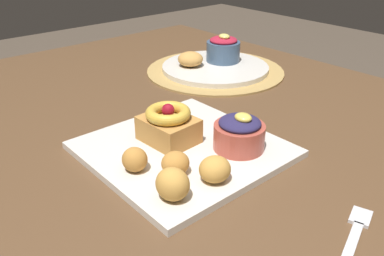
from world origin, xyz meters
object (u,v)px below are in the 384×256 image
object	(u,v)px
berry_ramekin	(239,133)
back_pastry	(190,59)
fritter_front	(215,169)
fritter_middle	(175,163)
front_plate	(183,149)
cake_slice	(168,125)
back_plate	(215,67)
back_ramekin	(223,49)
fork	(356,231)
fritter_back	(173,184)
fritter_extra	(135,159)

from	to	relation	value
berry_ramekin	back_pastry	bearing A→B (deg)	149.92
fritter_front	fritter_middle	xyz separation A→B (m)	(-0.05, -0.03, -0.00)
front_plate	cake_slice	bearing A→B (deg)	-170.36
berry_ramekin	back_pastry	distance (m)	0.43
fritter_front	fritter_middle	world-z (taller)	fritter_front
berry_ramekin	back_plate	bearing A→B (deg)	141.21
cake_slice	back_ramekin	world-z (taller)	back_ramekin
cake_slice	fork	bearing A→B (deg)	7.21
berry_ramekin	fork	xyz separation A→B (m)	(0.23, -0.03, -0.04)
fritter_front	back_pastry	bearing A→B (deg)	143.10
fritter_middle	fritter_back	world-z (taller)	fritter_back
fritter_front	back_ramekin	distance (m)	0.56
front_plate	fork	world-z (taller)	front_plate
fritter_front	back_plate	xyz separation A→B (m)	(-0.38, 0.36, -0.02)
cake_slice	fritter_middle	bearing A→B (deg)	-32.59
fritter_extra	berry_ramekin	bearing A→B (deg)	71.27
front_plate	cake_slice	world-z (taller)	cake_slice
berry_ramekin	back_plate	size ratio (longest dim) A/B	0.31
berry_ramekin	fritter_extra	size ratio (longest dim) A/B	2.13
berry_ramekin	back_ramekin	bearing A→B (deg)	138.30
fork	back_pastry	bearing A→B (deg)	50.21
fritter_back	fritter_middle	bearing A→B (deg)	137.77
fritter_front	back_ramekin	world-z (taller)	back_ramekin
berry_ramekin	back_ramekin	distance (m)	0.46
fritter_back	back_plate	xyz separation A→B (m)	(-0.37, 0.44, -0.02)
fritter_middle	fritter_extra	world-z (taller)	fritter_extra
front_plate	back_ramekin	distance (m)	0.47
fritter_back	cake_slice	bearing A→B (deg)	143.85
back_ramekin	fritter_middle	bearing A→B (deg)	-52.31
fritter_middle	back_ramekin	xyz separation A→B (m)	(-0.34, 0.44, 0.02)
cake_slice	fork	xyz separation A→B (m)	(0.33, 0.04, -0.04)
fritter_middle	fork	size ratio (longest dim) A/B	0.35
fritter_back	fork	bearing A→B (deg)	35.31
front_plate	fritter_middle	xyz separation A→B (m)	(0.06, -0.06, 0.02)
front_plate	fritter_front	size ratio (longest dim) A/B	6.22
berry_ramekin	back_ramekin	size ratio (longest dim) A/B	0.95
cake_slice	fritter_extra	xyz separation A→B (m)	(0.04, -0.10, -0.01)
front_plate	fritter_extra	bearing A→B (deg)	-85.17
front_plate	back_pastry	world-z (taller)	back_pastry
berry_ramekin	fork	distance (m)	0.24
fritter_extra	back_pastry	xyz separation A→B (m)	(-0.32, 0.38, 0.00)
fritter_extra	fork	world-z (taller)	fritter_extra
fritter_extra	back_pastry	distance (m)	0.50
fritter_front	fork	size ratio (longest dim) A/B	0.38
front_plate	back_pastry	xyz separation A→B (m)	(-0.31, 0.28, 0.03)
berry_ramekin	fritter_middle	world-z (taller)	berry_ramekin
back_plate	front_plate	bearing A→B (deg)	-51.26
cake_slice	back_pastry	distance (m)	0.40
fritter_extra	fritter_back	bearing A→B (deg)	-0.27
berry_ramekin	fritter_middle	size ratio (longest dim) A/B	1.97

